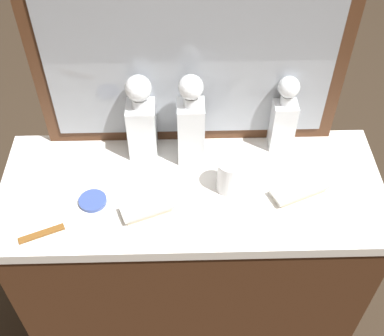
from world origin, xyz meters
name	(u,v)px	position (x,y,z in m)	size (l,w,h in m)	color
ground_plane	(192,321)	(0.00, 0.00, 0.00)	(6.00, 6.00, 0.00)	#2D2319
dresser	(192,266)	(0.00, 0.00, 0.44)	(1.12, 0.46, 0.87)	#472816
dresser_mirror	(190,48)	(0.00, 0.21, 1.20)	(0.89, 0.03, 0.67)	#472816
crystal_decanter_front	(283,120)	(0.28, 0.17, 0.97)	(0.07, 0.07, 0.26)	white
crystal_decanter_right	(190,127)	(0.00, 0.12, 0.99)	(0.08, 0.08, 0.30)	white
crystal_decanter_far_left	(142,124)	(-0.14, 0.15, 0.98)	(0.08, 0.08, 0.28)	white
crystal_tumbler_far_left	(230,176)	(0.11, -0.01, 0.92)	(0.08, 0.08, 0.11)	white
silver_brush_center	(299,191)	(0.31, -0.03, 0.88)	(0.18, 0.12, 0.02)	#B7A88C
silver_brush_far_right	(147,209)	(-0.13, -0.09, 0.88)	(0.16, 0.11, 0.02)	#B7A88C
porcelain_dish	(93,201)	(-0.28, -0.05, 0.88)	(0.08, 0.08, 0.01)	#33478C
tortoiseshell_comb	(42,234)	(-0.41, -0.16, 0.87)	(0.12, 0.07, 0.01)	brown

